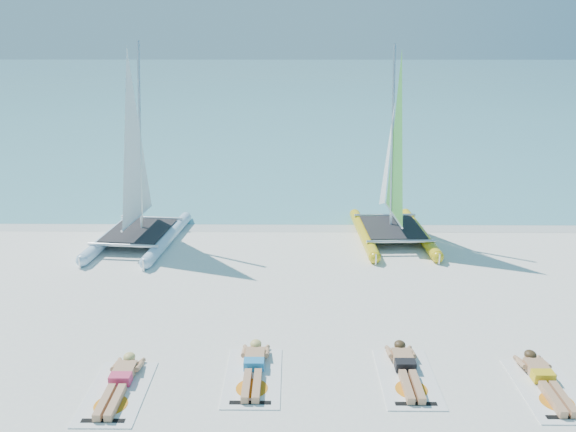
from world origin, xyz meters
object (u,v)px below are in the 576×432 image
Objects in this scene: catamaran_blue at (136,184)px; towel_d at (548,390)px; sunbather_b at (254,366)px; towel_a at (117,393)px; catamaran_yellow at (392,176)px; towel_b at (253,377)px; towel_c at (407,378)px; sunbather_d at (544,378)px; sunbather_c at (406,367)px; sunbather_a at (120,381)px.

towel_d is at bearing -33.54° from catamaran_blue.
towel_a is at bearing -163.81° from sunbather_b.
catamaran_yellow is 8.65m from towel_b.
catamaran_blue is at bearing 133.53° from towel_c.
towel_a is 5.10m from towel_c.
towel_a and towel_c have the same top height.
towel_c is 1.07× the size of sunbather_d.
sunbather_c is (2.76, -0.01, 0.00)m from sunbather_b.
towel_c is at bearing -41.01° from catamaran_blue.
towel_b is 0.22m from sunbather_b.
sunbather_d reaches higher than towel_d.
towel_d is at bearing -0.33° from sunbather_a.
catamaran_yellow is 7.68m from sunbather_c.
catamaran_yellow reaches higher than sunbather_d.
sunbather_a is at bearing 179.67° from towel_d.
catamaran_yellow is 7.89m from towel_c.
towel_b is 2.77m from sunbather_c.
catamaran_yellow reaches higher than towel_d.
catamaran_yellow is 3.35× the size of sunbather_b.
catamaran_blue is 3.41× the size of sunbather_d.
sunbather_b is at bearing 90.00° from towel_b.
towel_b is 1.00× the size of towel_c.
sunbather_c is at bearing 7.45° from towel_a.
catamaran_yellow is 3.13× the size of towel_b.
catamaran_blue is at bearing 119.54° from sunbather_b.
towel_b is at bearing -117.87° from catamaran_yellow.
sunbather_b is 2.76m from sunbather_c.
catamaran_yellow is 3.13× the size of towel_a.
sunbather_d is at bearing -32.79° from catamaran_blue.
towel_c is (5.07, 0.47, 0.00)m from towel_a.
catamaran_blue is 7.90m from sunbather_b.
catamaran_yellow is at bearing 83.10° from sunbather_c.
towel_a and towel_d have the same top height.
towel_b is at bearing -176.17° from sunbather_c.
towel_c is at bearing -90.00° from sunbather_c.
sunbather_a reaches higher than towel_c.
towel_d is 0.22m from sunbather_d.
towel_b is 1.07× the size of sunbather_d.
towel_c is (2.76, -0.20, -0.11)m from sunbather_b.
catamaran_blue reaches higher than sunbather_c.
towel_a is 7.45m from sunbather_d.
sunbather_d reaches higher than towel_a.
towel_b is (2.31, 0.29, -0.11)m from sunbather_a.
sunbather_d is at bearing 1.15° from sunbather_a.
sunbather_a is 1.00× the size of sunbather_d.
catamaran_blue reaches higher than sunbather_b.
sunbather_c reaches higher than towel_c.
catamaran_blue is at bearing 118.85° from towel_b.
catamaran_blue is 3.18× the size of towel_b.
sunbather_c is at bearing -99.09° from catamaran_yellow.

